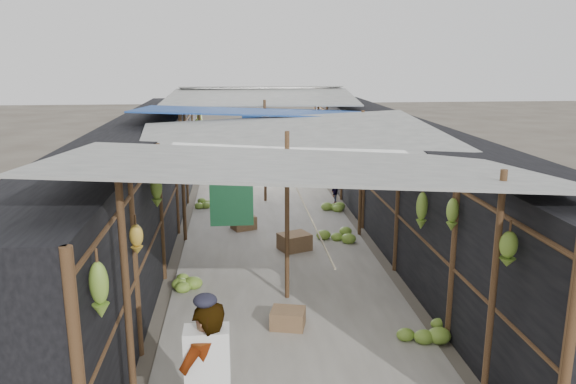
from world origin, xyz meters
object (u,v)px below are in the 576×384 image
object	(u,v)px
black_basin	(317,177)
shopper_blue	(229,186)
vendor_seated	(334,189)
vendor_elderly	(208,384)
crate_near	(288,319)

from	to	relation	value
black_basin	shopper_blue	size ratio (longest dim) A/B	0.43
black_basin	shopper_blue	distance (m)	4.42
vendor_seated	black_basin	bearing A→B (deg)	-173.22
vendor_elderly	vendor_seated	size ratio (longest dim) A/B	1.97
vendor_seated	shopper_blue	bearing A→B (deg)	-69.16
black_basin	vendor_seated	world-z (taller)	vendor_seated
crate_near	vendor_elderly	size ratio (longest dim) A/B	0.29
vendor_elderly	shopper_blue	world-z (taller)	vendor_elderly
crate_near	vendor_seated	distance (m)	6.73
vendor_elderly	vendor_seated	bearing A→B (deg)	-145.68
crate_near	shopper_blue	world-z (taller)	shopper_blue
shopper_blue	crate_near	bearing A→B (deg)	-106.59
crate_near	vendor_elderly	world-z (taller)	vendor_elderly
vendor_seated	vendor_elderly	bearing A→B (deg)	-10.14
black_basin	crate_near	bearing A→B (deg)	-100.80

